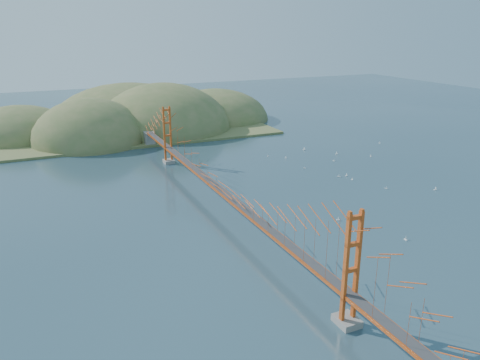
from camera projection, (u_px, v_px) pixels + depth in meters
name	position (u px, v px, depth m)	size (l,w,h in m)	color
ground	(225.00, 214.00, 70.41)	(320.00, 320.00, 0.00)	#294452
bridge	(224.00, 169.00, 68.36)	(2.20, 94.40, 12.00)	gray
far_headlands	(138.00, 127.00, 130.47)	(84.00, 58.00, 25.00)	olive
sailboat_17	(337.00, 154.00, 102.85)	(0.60, 0.54, 0.68)	white
sailboat_7	(304.00, 149.00, 106.19)	(0.66, 0.58, 0.75)	white
sailboat_14	(352.00, 179.00, 85.88)	(0.49, 0.52, 0.58)	white
sailboat_15	(334.00, 160.00, 97.71)	(0.55, 0.55, 0.62)	white
sailboat_16	(339.00, 176.00, 87.51)	(0.71, 0.71, 0.75)	white
sailboat_12	(286.00, 158.00, 99.70)	(0.49, 0.43, 0.56)	white
sailboat_6	(338.00, 220.00, 68.01)	(0.56, 0.56, 0.63)	white
sailboat_9	(380.00, 143.00, 112.24)	(0.43, 0.49, 0.56)	white
sailboat_3	(268.00, 156.00, 100.98)	(0.54, 0.54, 0.57)	white
sailboat_8	(346.00, 175.00, 87.99)	(0.52, 0.45, 0.60)	white
sailboat_2	(435.00, 189.00, 80.56)	(0.57, 0.55, 0.64)	white
sailboat_4	(371.00, 156.00, 100.97)	(0.63, 0.63, 0.68)	white
sailboat_1	(305.00, 168.00, 92.71)	(0.56, 0.56, 0.59)	white
sailboat_10	(406.00, 239.00, 61.81)	(0.50, 0.57, 0.65)	white
sailboat_extra_0	(386.00, 188.00, 81.13)	(0.54, 0.54, 0.57)	white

